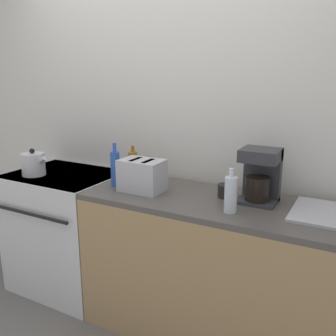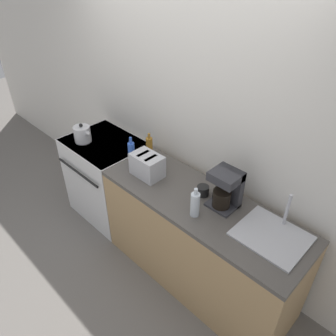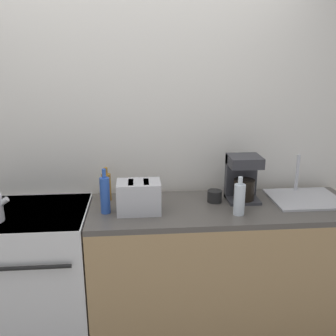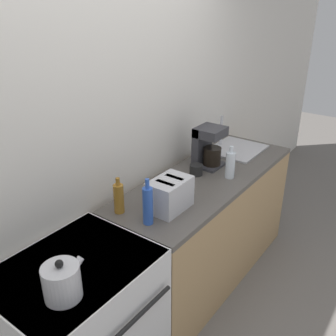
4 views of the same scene
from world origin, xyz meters
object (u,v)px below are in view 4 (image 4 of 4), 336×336
Objects in this scene: stove at (81,331)px; bottle_amber at (119,198)px; coffee_maker at (207,146)px; bottle_clear at (230,165)px; cup_black at (196,170)px; kettle at (62,282)px; toaster at (170,194)px; bottle_blue at (148,205)px.

bottle_amber is at bearing 17.64° from stove.
coffee_maker is 0.94m from bottle_amber.
cup_black is at bearing 115.51° from bottle_clear.
coffee_maker reaches higher than bottle_clear.
kettle is 1.43m from cup_black.
coffee_maker reaches higher than kettle.
stove is 4.35× the size of kettle.
kettle is at bearing 179.06° from bottle_clear.
bottle_clear is 2.52× the size of cup_black.
coffee_maker is at bearing -4.32° from bottle_amber.
bottle_clear reaches higher than bottle_amber.
bottle_clear is at bearing -0.94° from kettle.
toaster is at bearing 171.48° from bottle_clear.
stove is 9.39× the size of cup_black.
bottle_clear reaches higher than stove.
bottle_blue reaches higher than toaster.
kettle is (-0.16, -0.13, 0.53)m from stove.
cup_black is (-0.20, -0.03, -0.12)m from coffee_maker.
cup_black is (0.52, 0.13, -0.06)m from toaster.
bottle_blue is 2.95× the size of cup_black.
bottle_amber is at bearing 23.57° from kettle.
coffee_maker is at bearing 12.40° from toaster.
stove is 1.57m from coffee_maker.
coffee_maker is at bearing 70.40° from bottle_clear.
stove is 0.78m from bottle_blue.
bottle_amber reaches higher than stove.
coffee_maker is at bearing 9.41° from bottle_blue.
cup_black is at bearing 14.30° from toaster.
bottle_clear reaches higher than kettle.
bottle_clear is at bearing -8.52° from toaster.
cup_black is at bearing 8.06° from kettle.
toaster is 0.32m from bottle_amber.
bottle_blue reaches higher than bottle_amber.
stove is 3.73× the size of bottle_clear.
kettle is at bearing -156.43° from bottle_amber.
bottle_clear is at bearing -6.55° from stove.
stove is 0.57m from kettle.
kettle is at bearing -140.78° from stove.
bottle_clear is 0.26m from cup_black.
kettle is 0.86× the size of bottle_clear.
bottle_blue reaches higher than stove.
bottle_amber is (-0.93, 0.07, -0.07)m from coffee_maker.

